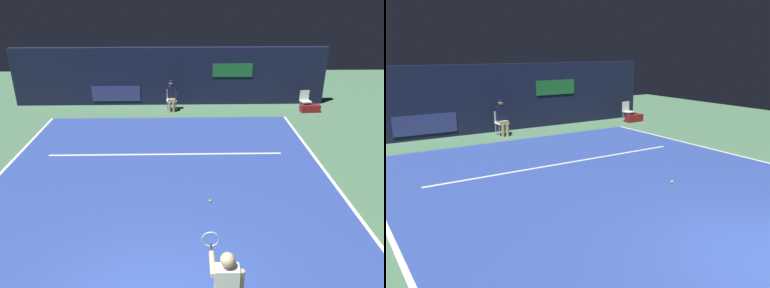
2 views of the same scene
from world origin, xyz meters
TOP-DOWN VIEW (x-y plane):
  - ground_plane at (0.00, 4.51)m, footprint 28.79×28.79m
  - court_surface at (0.00, 4.51)m, footprint 9.85×11.02m
  - line_sideline_left at (4.87, 4.51)m, footprint 0.10×11.02m
  - line_sideline_right at (-4.87, 4.51)m, footprint 0.10×11.02m
  - line_service at (0.00, 6.44)m, footprint 7.68×0.10m
  - back_wall at (-0.00, 11.98)m, footprint 14.14×0.33m
  - line_judge_on_chair at (0.08, 11.03)m, footprint 0.45×0.54m
  - courtside_chair_near at (5.96, 10.89)m, footprint 0.48×0.46m
  - tennis_ball at (1.29, 3.54)m, footprint 0.07×0.07m
  - equipment_bag at (6.16, 10.67)m, footprint 0.86×0.37m

SIDE VIEW (x-z plane):
  - ground_plane at x=0.00m, z-range 0.00..0.00m
  - court_surface at x=0.00m, z-range 0.00..0.01m
  - line_sideline_left at x=4.87m, z-range 0.01..0.02m
  - line_sideline_right at x=-4.87m, z-range 0.01..0.02m
  - line_service at x=0.00m, z-range 0.01..0.02m
  - tennis_ball at x=1.29m, z-range 0.01..0.08m
  - equipment_bag at x=6.16m, z-range 0.00..0.32m
  - courtside_chair_near at x=5.96m, z-range 0.06..0.94m
  - line_judge_on_chair at x=0.08m, z-range 0.03..1.35m
  - back_wall at x=0.00m, z-range 0.00..2.60m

